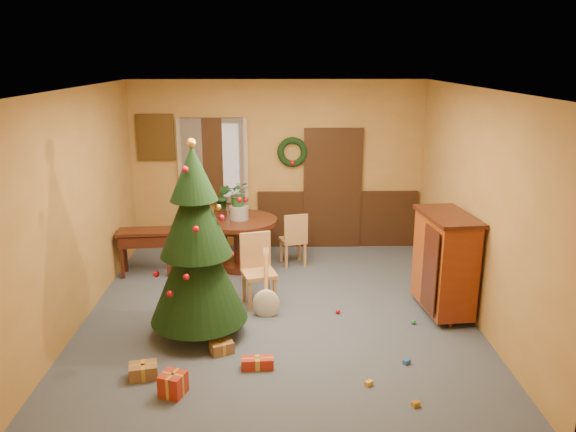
{
  "coord_description": "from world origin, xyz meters",
  "views": [
    {
      "loc": [
        -0.01,
        -6.76,
        3.28
      ],
      "look_at": [
        0.13,
        0.4,
        1.22
      ],
      "focal_mm": 35.0,
      "sensor_mm": 36.0,
      "label": 1
    }
  ],
  "objects_px": {
    "christmas_tree": "(196,246)",
    "dining_table": "(240,234)",
    "chair_near": "(257,267)",
    "sideboard": "(445,261)",
    "writing_desk": "(145,241)"
  },
  "relations": [
    {
      "from": "christmas_tree",
      "to": "chair_near",
      "type": "bearing_deg",
      "value": 53.04
    },
    {
      "from": "chair_near",
      "to": "dining_table",
      "type": "bearing_deg",
      "value": 103.95
    },
    {
      "from": "chair_near",
      "to": "writing_desk",
      "type": "distance_m",
      "value": 2.06
    },
    {
      "from": "dining_table",
      "to": "writing_desk",
      "type": "bearing_deg",
      "value": -171.3
    },
    {
      "from": "chair_near",
      "to": "christmas_tree",
      "type": "bearing_deg",
      "value": -126.96
    },
    {
      "from": "chair_near",
      "to": "writing_desk",
      "type": "bearing_deg",
      "value": 148.36
    },
    {
      "from": "dining_table",
      "to": "christmas_tree",
      "type": "height_order",
      "value": "christmas_tree"
    },
    {
      "from": "chair_near",
      "to": "writing_desk",
      "type": "height_order",
      "value": "chair_near"
    },
    {
      "from": "chair_near",
      "to": "christmas_tree",
      "type": "height_order",
      "value": "christmas_tree"
    },
    {
      "from": "christmas_tree",
      "to": "dining_table",
      "type": "bearing_deg",
      "value": 80.88
    },
    {
      "from": "writing_desk",
      "to": "sideboard",
      "type": "bearing_deg",
      "value": -18.94
    },
    {
      "from": "dining_table",
      "to": "writing_desk",
      "type": "xyz_separation_m",
      "value": [
        -1.43,
        -0.22,
        -0.03
      ]
    },
    {
      "from": "christmas_tree",
      "to": "writing_desk",
      "type": "bearing_deg",
      "value": 118.61
    },
    {
      "from": "chair_near",
      "to": "sideboard",
      "type": "relative_size",
      "value": 0.72
    },
    {
      "from": "dining_table",
      "to": "christmas_tree",
      "type": "xyz_separation_m",
      "value": [
        -0.35,
        -2.2,
        0.57
      ]
    }
  ]
}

